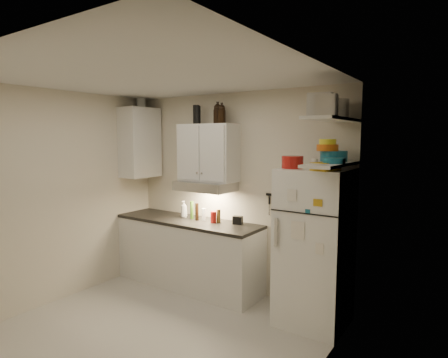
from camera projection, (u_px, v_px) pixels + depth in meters
The scene contains 36 objects.
floor at pixel (155, 335), 3.86m from camera, with size 3.20×3.00×0.02m, color #B9B4AA.
ceiling at pixel (149, 76), 3.57m from camera, with size 3.20×3.00×0.02m, color silver.
back_wall at pixel (234, 192), 4.96m from camera, with size 3.20×0.02×2.60m, color beige.
left_wall at pixel (59, 196), 4.62m from camera, with size 0.02×3.00×2.60m, color beige.
right_wall at pixel (306, 234), 2.81m from camera, with size 0.02×3.00×2.60m, color beige.
base_cabinet at pixel (188, 254), 5.10m from camera, with size 2.10×0.60×0.88m, color silver.
countertop at pixel (188, 221), 5.05m from camera, with size 2.10×0.62×0.04m, color black.
upper_cabinet at pixel (208, 153), 4.92m from camera, with size 0.80×0.33×0.75m, color silver.
side_cabinet at pixel (140, 143), 5.43m from camera, with size 0.33×0.55×1.00m, color silver.
range_hood at pixel (205, 186), 4.92m from camera, with size 0.76×0.46×0.12m, color silver.
fridge at pixel (314, 247), 4.02m from camera, with size 0.70×0.68×1.70m, color white.
shelf_hi at pixel (333, 119), 3.65m from camera, with size 0.30×0.95×0.03m, color silver.
shelf_lo at pixel (331, 164), 3.69m from camera, with size 0.30×0.95×0.03m, color silver.
knife_strip at pixel (282, 196), 4.54m from camera, with size 0.42×0.02×0.03m, color black.
dutch_oven at pixel (292, 162), 3.93m from camera, with size 0.23×0.23×0.13m, color #A11712.
book_stack at pixel (325, 167), 3.65m from camera, with size 0.19×0.24×0.08m, color #B88C17.
spice_jar at pixel (314, 164), 3.85m from camera, with size 0.07×0.07×0.11m, color silver.
stock_pot at pixel (335, 109), 3.87m from camera, with size 0.28×0.28×0.20m, color silver.
tin_a at pixel (321, 105), 3.55m from camera, with size 0.22×0.20×0.22m, color #AAAAAD.
tin_b at pixel (327, 105), 3.33m from camera, with size 0.19×0.19×0.19m, color #AAAAAD.
bowl_teal at pixel (334, 156), 3.89m from camera, with size 0.28×0.28×0.11m, color #155D77.
bowl_orange at pixel (327, 148), 3.87m from camera, with size 0.22×0.22×0.07m, color #CD5F13.
bowl_yellow at pixel (328, 142), 3.86m from camera, with size 0.17×0.17×0.06m, color yellow.
plates at pixel (334, 161), 3.60m from camera, with size 0.21×0.21×0.05m, color #155D77.
growler_a at pixel (218, 114), 4.80m from camera, with size 0.11×0.11×0.26m, color black, non-canonical shape.
growler_b at pixel (222, 114), 4.67m from camera, with size 0.10×0.10×0.24m, color black, non-canonical shape.
thermos_a at pixel (197, 115), 4.96m from camera, with size 0.08×0.08×0.24m, color black.
thermos_b at pixel (196, 115), 4.98m from camera, with size 0.09×0.09×0.25m, color black.
side_jar at pixel (141, 102), 5.50m from camera, with size 0.13×0.13×0.18m, color silver.
soap_bottle at pixel (184, 208), 5.18m from camera, with size 0.10×0.10×0.26m, color silver.
pepper_mill at pixel (219, 216), 4.88m from camera, with size 0.05×0.05×0.17m, color brown.
oil_bottle at pixel (192, 210), 5.08m from camera, with size 0.05×0.05×0.24m, color #406D1B.
vinegar_bottle at pixel (197, 212), 5.00m from camera, with size 0.05×0.05×0.23m, color black.
clear_bottle at pixel (204, 214), 5.00m from camera, with size 0.05×0.05×0.16m, color silver.
red_jar at pixel (213, 217), 4.85m from camera, with size 0.08×0.08×0.15m, color #A11712.
caddy at pixel (238, 220), 4.78m from camera, with size 0.12×0.09×0.10m, color black.
Camera 1 is at (2.65, -2.62, 2.02)m, focal length 30.00 mm.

